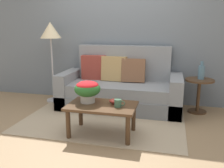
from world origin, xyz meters
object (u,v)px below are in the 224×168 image
object	(u,v)px
floor_lamp	(51,35)
coffee_mug	(118,103)
snack_bowl	(114,101)
table_vase	(201,72)
potted_plant	(87,89)
coffee_table	(102,110)
couch	(120,89)
side_table	(199,90)

from	to	relation	value
floor_lamp	coffee_mug	xyz separation A→B (m)	(1.55, -1.26, -0.79)
snack_bowl	table_vase	bearing A→B (deg)	44.01
floor_lamp	snack_bowl	world-z (taller)	floor_lamp
floor_lamp	snack_bowl	distance (m)	2.03
floor_lamp	potted_plant	world-z (taller)	floor_lamp
coffee_table	potted_plant	bearing A→B (deg)	165.12
couch	table_vase	size ratio (longest dim) A/B	7.11
side_table	coffee_mug	xyz separation A→B (m)	(-1.10, -1.25, 0.08)
couch	snack_bowl	distance (m)	1.10
coffee_mug	snack_bowl	size ratio (longest dim) A/B	1.10
couch	floor_lamp	xyz separation A→B (m)	(-1.32, 0.06, 0.92)
coffee_mug	couch	bearing A→B (deg)	100.95
couch	side_table	distance (m)	1.33
coffee_mug	snack_bowl	world-z (taller)	coffee_mug
coffee_table	floor_lamp	world-z (taller)	floor_lamp
side_table	table_vase	bearing A→B (deg)	44.52
snack_bowl	table_vase	size ratio (longest dim) A/B	0.43
side_table	snack_bowl	xyz separation A→B (m)	(-1.18, -1.14, 0.06)
couch	coffee_mug	bearing A→B (deg)	-79.05
coffee_mug	coffee_table	bearing A→B (deg)	172.32
side_table	coffee_mug	bearing A→B (deg)	-131.19
potted_plant	table_vase	distance (m)	1.96
snack_bowl	side_table	bearing A→B (deg)	44.01
potted_plant	table_vase	xyz separation A→B (m)	(1.55, 1.18, 0.09)
floor_lamp	table_vase	size ratio (longest dim) A/B	5.06
side_table	snack_bowl	distance (m)	1.64
side_table	table_vase	distance (m)	0.30
table_vase	floor_lamp	bearing A→B (deg)	-179.77
coffee_table	side_table	distance (m)	1.80
coffee_table	coffee_mug	bearing A→B (deg)	-7.68
snack_bowl	potted_plant	bearing A→B (deg)	-175.82
coffee_table	potted_plant	world-z (taller)	potted_plant
couch	table_vase	distance (m)	1.39
table_vase	potted_plant	bearing A→B (deg)	-142.73
coffee_table	coffee_mug	world-z (taller)	coffee_mug
couch	side_table	size ratio (longest dim) A/B	3.68
coffee_table	potted_plant	xyz separation A→B (m)	(-0.22, 0.06, 0.25)
potted_plant	table_vase	bearing A→B (deg)	37.27
coffee_table	snack_bowl	size ratio (longest dim) A/B	7.12
floor_lamp	snack_bowl	size ratio (longest dim) A/B	11.86
coffee_table	table_vase	distance (m)	1.86
floor_lamp	table_vase	bearing A→B (deg)	0.23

